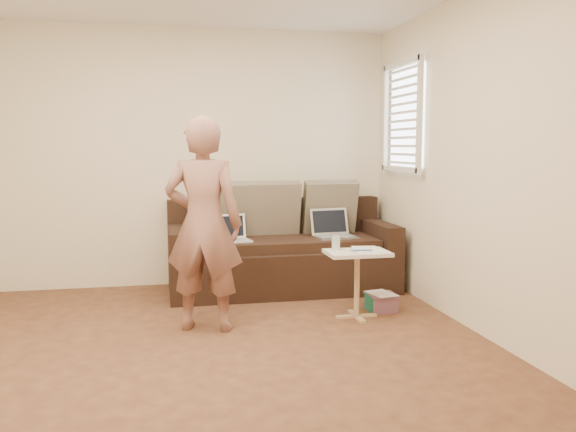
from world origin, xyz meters
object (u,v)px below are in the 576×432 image
object	(u,v)px
striped_box	(381,302)
laptop_silver	(336,238)
laptop_white	(232,242)
person	(204,224)
drinking_glass	(336,242)
sofa	(282,247)
side_table	(357,284)

from	to	relation	value
striped_box	laptop_silver	bearing A→B (deg)	101.15
laptop_silver	striped_box	bearing A→B (deg)	-86.26
laptop_white	person	world-z (taller)	person
drinking_glass	striped_box	xyz separation A→B (m)	(0.43, 0.05, -0.54)
sofa	drinking_glass	xyz separation A→B (m)	(0.26, -0.99, 0.20)
person	striped_box	xyz separation A→B (m)	(1.53, 0.22, -0.75)
sofa	laptop_white	bearing A→B (deg)	-165.31
drinking_glass	side_table	bearing A→B (deg)	-34.68
side_table	drinking_glass	size ratio (longest dim) A/B	4.67
laptop_silver	laptop_white	bearing A→B (deg)	174.39
side_table	drinking_glass	bearing A→B (deg)	145.32
laptop_silver	person	size ratio (longest dim) A/B	0.24
sofa	side_table	distance (m)	1.18
person	striped_box	world-z (taller)	person
laptop_silver	striped_box	size ratio (longest dim) A/B	1.63
laptop_white	person	bearing A→B (deg)	-117.13
laptop_white	striped_box	bearing A→B (deg)	-43.25
drinking_glass	striped_box	distance (m)	0.69
sofa	side_table	bearing A→B (deg)	-69.45
sofa	laptop_silver	world-z (taller)	sofa
laptop_silver	striped_box	distance (m)	0.97
laptop_silver	drinking_glass	bearing A→B (deg)	-113.74
laptop_silver	striped_box	world-z (taller)	laptop_silver
laptop_silver	sofa	bearing A→B (deg)	161.52
striped_box	laptop_white	bearing A→B (deg)	145.94
laptop_silver	laptop_white	xyz separation A→B (m)	(-1.03, -0.03, 0.00)
laptop_silver	side_table	bearing A→B (deg)	-103.65
drinking_glass	laptop_white	bearing A→B (deg)	131.99
laptop_white	striped_box	distance (m)	1.52
side_table	striped_box	distance (m)	0.37
laptop_silver	laptop_white	world-z (taller)	laptop_silver
person	side_table	size ratio (longest dim) A/B	2.95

